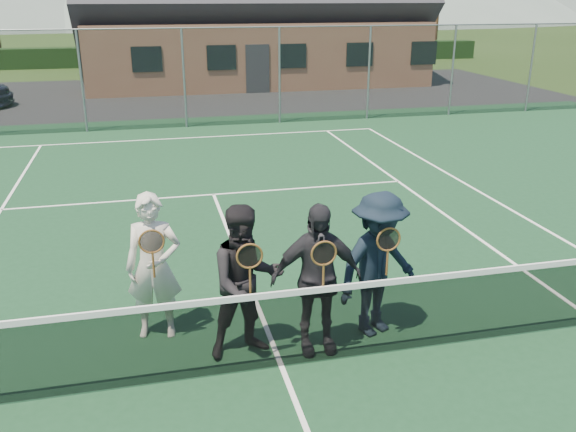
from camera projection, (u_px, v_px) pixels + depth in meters
name	position (u px, v px, depth m)	size (l,w,h in m)	color
ground	(174.00, 96.00, 25.11)	(220.00, 220.00, 0.00)	#2B4518
court_surface	(281.00, 367.00, 6.82)	(30.00, 30.00, 0.02)	#14381E
tarmac_carpark	(73.00, 99.00, 24.24)	(40.00, 12.00, 0.01)	black
hedge_row	(162.00, 56.00, 35.89)	(40.00, 1.20, 1.10)	black
court_markings	(281.00, 366.00, 6.81)	(11.03, 23.83, 0.01)	white
tennis_net	(281.00, 326.00, 6.64)	(11.68, 0.08, 1.10)	slate
perimeter_fence	(184.00, 78.00, 18.64)	(30.07, 0.07, 3.02)	slate
player_a	(154.00, 267.00, 7.18)	(0.72, 0.55, 1.80)	beige
player_b	(246.00, 282.00, 6.80)	(0.96, 0.80, 1.80)	black
player_c	(316.00, 279.00, 6.87)	(1.07, 0.52, 1.80)	#232328
player_d	(378.00, 265.00, 7.24)	(1.33, 1.07, 1.80)	black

